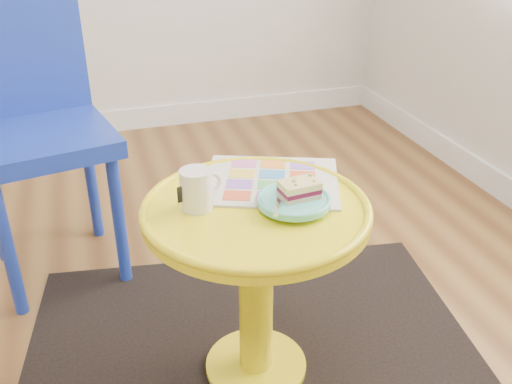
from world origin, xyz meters
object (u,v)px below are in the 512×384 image
object	(u,v)px
chair	(32,114)
newspaper	(271,181)
plate	(294,201)
side_table	(256,258)
mug	(197,188)

from	to	relation	value
chair	newspaper	xyz separation A→B (m)	(0.60, -0.63, -0.03)
newspaper	plate	bearing A→B (deg)	-66.21
plate	newspaper	bearing A→B (deg)	92.31
plate	side_table	bearing A→B (deg)	158.58
chair	plate	size ratio (longest dim) A/B	5.57
mug	plate	xyz separation A→B (m)	(0.22, -0.07, -0.03)
mug	side_table	bearing A→B (deg)	-34.51
side_table	mug	bearing A→B (deg)	164.70
side_table	newspaper	distance (m)	0.20
newspaper	side_table	bearing A→B (deg)	-102.67
newspaper	chair	bearing A→B (deg)	155.40
side_table	chair	bearing A→B (deg)	125.33
side_table	newspaper	world-z (taller)	newspaper
side_table	mug	distance (m)	0.24
chair	side_table	bearing A→B (deg)	-66.71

